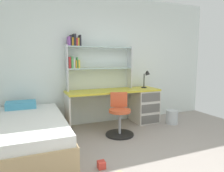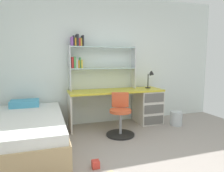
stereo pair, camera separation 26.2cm
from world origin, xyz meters
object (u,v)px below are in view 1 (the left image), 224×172
(waste_bin, at_px, (172,117))
(toy_block_red_2, at_px, (101,165))
(desk, at_px, (136,103))
(bed_platform, at_px, (21,136))
(swivel_chair, at_px, (120,119))
(bookshelf_hutch, at_px, (90,58))
(desk_lamp, at_px, (147,77))

(waste_bin, xyz_separation_m, toy_block_red_2, (-2.04, -1.15, -0.10))
(toy_block_red_2, bearing_deg, desk, 48.72)
(bed_platform, bearing_deg, swivel_chair, 4.47)
(swivel_chair, xyz_separation_m, bed_platform, (-1.67, -0.13, -0.04))
(swivel_chair, bearing_deg, bookshelf_hutch, 114.31)
(desk_lamp, bearing_deg, bookshelf_hutch, 172.28)
(swivel_chair, xyz_separation_m, toy_block_red_2, (-0.71, -1.00, -0.26))
(desk, relative_size, toy_block_red_2, 20.59)
(bookshelf_hutch, bearing_deg, desk_lamp, -7.72)
(bed_platform, height_order, waste_bin, bed_platform)
(desk, bearing_deg, waste_bin, -30.19)
(swivel_chair, relative_size, toy_block_red_2, 8.09)
(swivel_chair, distance_m, toy_block_red_2, 1.26)
(desk, distance_m, waste_bin, 0.84)
(desk, xyz_separation_m, swivel_chair, (-0.65, -0.55, -0.12))
(desk_lamp, height_order, waste_bin, desk_lamp)
(desk_lamp, bearing_deg, desk, -177.91)
(desk_lamp, xyz_separation_m, waste_bin, (0.39, -0.41, -0.87))
(bookshelf_hutch, height_order, desk_lamp, bookshelf_hutch)
(swivel_chair, height_order, waste_bin, swivel_chair)
(desk_lamp, relative_size, waste_bin, 1.30)
(desk, height_order, bed_platform, desk)
(desk_lamp, xyz_separation_m, bed_platform, (-2.60, -0.69, -0.75))
(bed_platform, bearing_deg, desk, 16.40)
(bookshelf_hutch, xyz_separation_m, desk_lamp, (1.27, -0.17, -0.41))
(bed_platform, distance_m, waste_bin, 3.01)
(desk, bearing_deg, bed_platform, -163.60)
(bookshelf_hutch, relative_size, bed_platform, 0.71)
(desk_lamp, distance_m, toy_block_red_2, 2.47)
(bookshelf_hutch, bearing_deg, waste_bin, -19.23)
(desk, relative_size, waste_bin, 6.68)
(bookshelf_hutch, distance_m, desk_lamp, 1.34)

